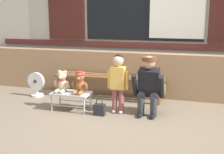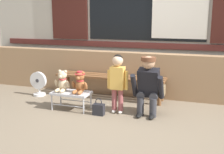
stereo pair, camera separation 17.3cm
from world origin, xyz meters
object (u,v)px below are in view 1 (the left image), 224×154
at_px(teddy_bear_plain, 62,82).
at_px(adult_crouching, 149,85).
at_px(teddy_bear_with_hat, 80,83).
at_px(wooden_bench_long, 109,79).
at_px(handbag_on_ground, 99,109).
at_px(child_standing, 118,77).
at_px(small_display_bench, 71,94).
at_px(floor_fan, 36,85).

xyz_separation_m(teddy_bear_plain, adult_crouching, (1.44, 0.15, 0.02)).
bearing_deg(teddy_bear_plain, teddy_bear_with_hat, 0.13).
bearing_deg(teddy_bear_plain, adult_crouching, 6.04).
height_order(wooden_bench_long, adult_crouching, adult_crouching).
height_order(adult_crouching, handbag_on_ground, adult_crouching).
relative_size(wooden_bench_long, child_standing, 2.19).
bearing_deg(handbag_on_ground, child_standing, 39.05).
bearing_deg(handbag_on_ground, wooden_bench_long, 98.57).
distance_m(teddy_bear_plain, child_standing, 0.96).
xyz_separation_m(teddy_bear_plain, handbag_on_ground, (0.70, -0.12, -0.37)).
relative_size(child_standing, adult_crouching, 1.01).
bearing_deg(teddy_bear_with_hat, wooden_bench_long, 74.08).
relative_size(small_display_bench, teddy_bear_plain, 1.76).
bearing_deg(child_standing, wooden_bench_long, 117.78).
xyz_separation_m(wooden_bench_long, handbag_on_ground, (0.14, -0.95, -0.28)).
xyz_separation_m(child_standing, floor_fan, (-1.77, 0.45, -0.35)).
bearing_deg(child_standing, adult_crouching, 8.03).
height_order(wooden_bench_long, child_standing, child_standing).
height_order(teddy_bear_with_hat, floor_fan, teddy_bear_with_hat).
bearing_deg(floor_fan, handbag_on_ground, -23.10).
height_order(teddy_bear_with_hat, handbag_on_ground, teddy_bear_with_hat).
distance_m(teddy_bear_plain, teddy_bear_with_hat, 0.32).
bearing_deg(floor_fan, adult_crouching, -9.48).
distance_m(small_display_bench, floor_fan, 1.12).
xyz_separation_m(adult_crouching, floor_fan, (-2.27, 0.38, -0.24)).
bearing_deg(teddy_bear_with_hat, small_display_bench, -179.23).
bearing_deg(handbag_on_ground, teddy_bear_plain, 170.30).
relative_size(teddy_bear_plain, adult_crouching, 0.38).
relative_size(adult_crouching, floor_fan, 1.98).
relative_size(teddy_bear_plain, handbag_on_ground, 1.34).
bearing_deg(wooden_bench_long, handbag_on_ground, -81.43).
bearing_deg(floor_fan, child_standing, -14.17).
bearing_deg(teddy_bear_plain, floor_fan, 147.28).
xyz_separation_m(teddy_bear_plain, teddy_bear_with_hat, (0.32, 0.00, 0.01)).
bearing_deg(adult_crouching, floor_fan, 170.52).
xyz_separation_m(wooden_bench_long, small_display_bench, (-0.40, -0.83, -0.11)).
xyz_separation_m(child_standing, handbag_on_ground, (-0.25, -0.20, -0.50)).
bearing_deg(child_standing, small_display_bench, -173.90).
bearing_deg(handbag_on_ground, teddy_bear_with_hat, 162.37).
bearing_deg(teddy_bear_with_hat, teddy_bear_plain, -179.87).
height_order(small_display_bench, child_standing, child_standing).
bearing_deg(adult_crouching, child_standing, -171.97).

